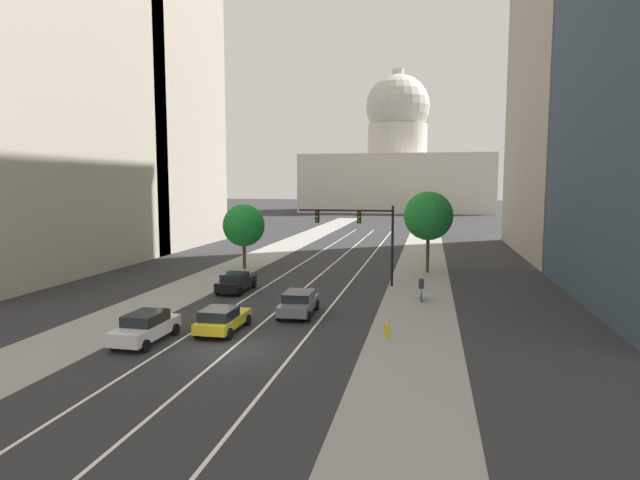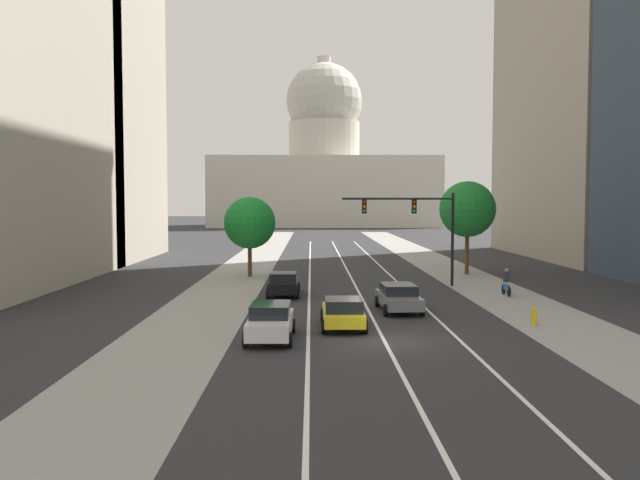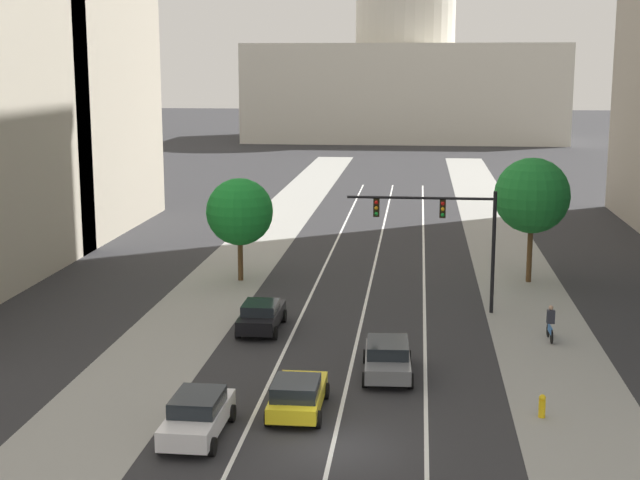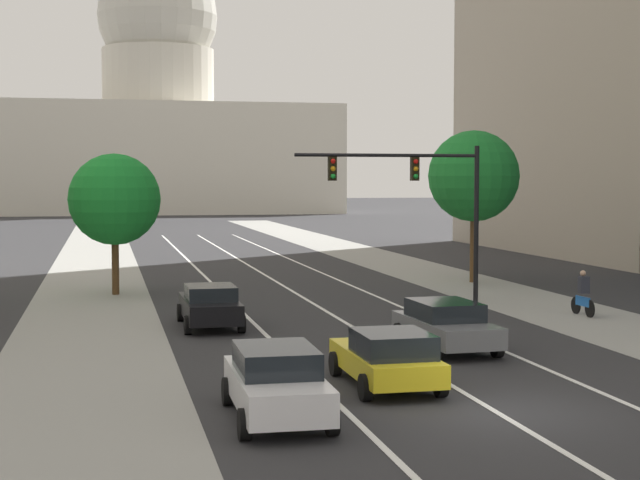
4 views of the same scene
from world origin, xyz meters
TOP-DOWN VIEW (x-y plane):
  - ground_plane at (0.00, 40.00)m, footprint 400.00×400.00m
  - sidewalk_left at (-8.95, 35.00)m, footprint 4.99×130.00m
  - sidewalk_right at (8.95, 35.00)m, footprint 4.99×130.00m
  - lane_stripe_left at (-3.23, 25.00)m, footprint 0.16×90.00m
  - lane_stripe_center at (0.00, 25.00)m, footprint 0.16×90.00m
  - lane_stripe_right at (3.23, 25.00)m, footprint 0.16×90.00m
  - capitol_building at (0.00, 131.91)m, footprint 53.30×24.14m
  - car_gray at (1.61, 7.66)m, footprint 2.26×4.60m
  - car_white at (-4.84, 0.36)m, footprint 2.05×4.52m
  - car_yellow at (-1.61, 2.91)m, footprint 2.06×4.38m
  - car_black at (-4.84, 13.70)m, footprint 2.02×4.58m
  - traffic_signal_mast at (4.29, 18.24)m, footprint 7.81×0.39m
  - cyclist at (9.16, 13.48)m, footprint 0.37×1.70m
  - street_tree_mid_left at (-7.92, 24.19)m, footprint 4.06×4.06m
  - street_tree_mid_right at (9.52, 25.64)m, footprint 4.52×4.52m

SIDE VIEW (x-z plane):
  - ground_plane at x=0.00m, z-range 0.00..0.00m
  - sidewalk_left at x=-8.95m, z-range 0.00..0.01m
  - sidewalk_right at x=8.95m, z-range 0.00..0.01m
  - lane_stripe_left at x=-3.23m, z-range 0.01..0.02m
  - lane_stripe_center at x=0.00m, z-range 0.01..0.02m
  - lane_stripe_right at x=3.23m, z-range 0.01..0.02m
  - car_yellow at x=-1.61m, z-range 0.02..1.48m
  - car_black at x=-4.84m, z-range 0.03..1.51m
  - car_gray at x=1.61m, z-range 0.04..1.51m
  - car_white at x=-4.84m, z-range 0.03..1.60m
  - cyclist at x=9.16m, z-range -0.01..1.71m
  - street_tree_mid_left at x=-7.92m, z-range 1.10..7.37m
  - traffic_signal_mast at x=4.29m, z-range 1.48..8.00m
  - street_tree_mid_right at x=9.52m, z-range 1.50..9.06m
  - capitol_building at x=0.00m, z-range -6.52..33.76m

